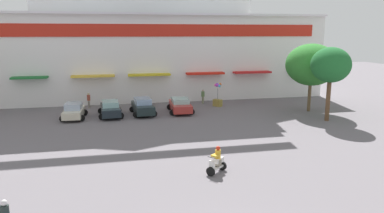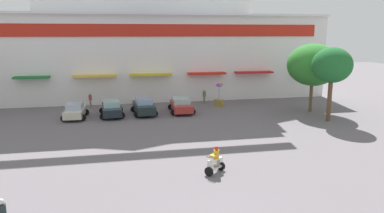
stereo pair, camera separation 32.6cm
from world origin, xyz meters
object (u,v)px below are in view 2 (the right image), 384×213
(balloon_vendor_cart, at_px, (219,96))
(parked_car_1, at_px, (111,108))
(parked_car_2, at_px, (144,106))
(scooter_rider_0, at_px, (215,162))
(parked_car_0, at_px, (75,111))
(parked_car_3, at_px, (181,105))
(plaza_tree_3, at_px, (313,65))
(pedestrian_0, at_px, (90,99))
(plaza_tree_1, at_px, (332,66))
(pedestrian_1, at_px, (204,96))

(balloon_vendor_cart, bearing_deg, parked_car_1, -167.91)
(parked_car_1, height_order, parked_car_2, parked_car_2)
(parked_car_1, distance_m, scooter_rider_0, 16.97)
(parked_car_0, relative_size, parked_car_1, 0.89)
(parked_car_3, bearing_deg, parked_car_0, -176.56)
(plaza_tree_3, distance_m, parked_car_1, 20.19)
(plaza_tree_3, distance_m, pedestrian_0, 23.07)
(parked_car_1, relative_size, scooter_rider_0, 2.78)
(plaza_tree_1, bearing_deg, scooter_rider_0, -143.17)
(pedestrian_0, bearing_deg, plaza_tree_1, -25.38)
(parked_car_0, xyz_separation_m, parked_car_2, (6.39, 0.41, 0.07))
(pedestrian_0, bearing_deg, balloon_vendor_cart, -7.43)
(plaza_tree_1, relative_size, plaza_tree_3, 0.97)
(scooter_rider_0, xyz_separation_m, pedestrian_1, (4.22, 20.16, 0.25))
(parked_car_3, height_order, pedestrian_0, pedestrian_0)
(pedestrian_1, xyz_separation_m, balloon_vendor_cart, (1.18, -1.83, 0.21))
(parked_car_2, height_order, pedestrian_0, pedestrian_0)
(plaza_tree_3, xyz_separation_m, parked_car_3, (-12.88, 2.23, -3.98))
(parked_car_2, bearing_deg, pedestrian_0, 142.48)
(plaza_tree_3, height_order, parked_car_1, plaza_tree_3)
(parked_car_0, relative_size, balloon_vendor_cart, 1.52)
(scooter_rider_0, xyz_separation_m, pedestrian_0, (-8.16, 20.09, 0.31))
(pedestrian_1, bearing_deg, parked_car_3, -130.08)
(plaza_tree_3, height_order, parked_car_0, plaza_tree_3)
(parked_car_2, relative_size, parked_car_3, 0.97)
(parked_car_2, xyz_separation_m, pedestrian_1, (7.07, 4.14, 0.09))
(parked_car_3, height_order, balloon_vendor_cart, balloon_vendor_cart)
(scooter_rider_0, bearing_deg, parked_car_0, 120.63)
(plaza_tree_1, height_order, parked_car_1, plaza_tree_1)
(parked_car_2, height_order, scooter_rider_0, parked_car_2)
(plaza_tree_1, distance_m, plaza_tree_3, 4.09)
(plaza_tree_1, xyz_separation_m, parked_car_2, (-16.11, 6.08, -4.20))
(plaza_tree_1, distance_m, parked_car_0, 23.59)
(parked_car_2, xyz_separation_m, balloon_vendor_cart, (8.25, 2.31, 0.30))
(parked_car_0, distance_m, balloon_vendor_cart, 14.89)
(parked_car_1, bearing_deg, plaza_tree_1, -17.27)
(plaza_tree_1, distance_m, parked_car_3, 14.51)
(plaza_tree_1, bearing_deg, parked_car_1, 162.73)
(parked_car_3, bearing_deg, pedestrian_0, 156.80)
(parked_car_3, bearing_deg, pedestrian_1, 49.92)
(plaza_tree_3, xyz_separation_m, parked_car_1, (-19.70, 1.92, -3.96))
(parked_car_0, bearing_deg, pedestrian_1, 18.71)
(plaza_tree_3, relative_size, pedestrian_1, 4.26)
(pedestrian_1, bearing_deg, pedestrian_0, -179.68)
(parked_car_1, bearing_deg, pedestrian_1, 22.78)
(pedestrian_1, bearing_deg, parked_car_0, -161.29)
(parked_car_3, bearing_deg, scooter_rider_0, -93.16)
(parked_car_2, distance_m, scooter_rider_0, 16.27)
(parked_car_1, bearing_deg, pedestrian_0, 117.96)
(parked_car_0, height_order, pedestrian_0, pedestrian_0)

